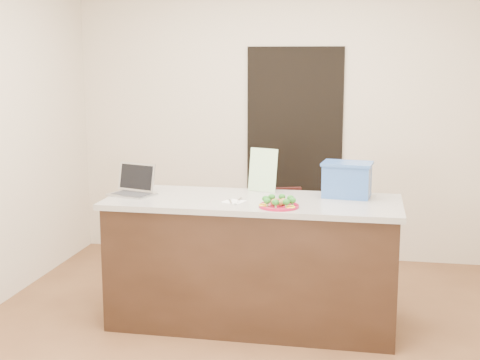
% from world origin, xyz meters
% --- Properties ---
extents(ground, '(4.00, 4.00, 0.00)m').
position_xyz_m(ground, '(0.00, 0.00, 0.00)').
color(ground, brown).
rests_on(ground, ground).
extents(room_shell, '(4.00, 4.00, 4.00)m').
position_xyz_m(room_shell, '(0.00, 0.00, 1.62)').
color(room_shell, white).
rests_on(room_shell, ground).
extents(doorway, '(0.90, 0.02, 2.00)m').
position_xyz_m(doorway, '(0.10, 1.98, 1.00)').
color(doorway, black).
rests_on(doorway, ground).
extents(island, '(2.06, 0.76, 0.92)m').
position_xyz_m(island, '(0.00, 0.25, 0.46)').
color(island, black).
rests_on(island, ground).
extents(plate, '(0.27, 0.27, 0.02)m').
position_xyz_m(plate, '(0.21, 0.03, 0.93)').
color(plate, maroon).
rests_on(plate, island).
extents(meatballs, '(0.11, 0.10, 0.04)m').
position_xyz_m(meatballs, '(0.21, 0.03, 0.96)').
color(meatballs, olive).
rests_on(meatballs, plate).
extents(broccoli, '(0.23, 0.23, 0.04)m').
position_xyz_m(broccoli, '(0.21, 0.03, 0.97)').
color(broccoli, '#165416').
rests_on(broccoli, plate).
extents(pepper_rings, '(0.24, 0.23, 0.01)m').
position_xyz_m(pepper_rings, '(0.21, 0.03, 0.94)').
color(pepper_rings, yellow).
rests_on(pepper_rings, plate).
extents(napkin, '(0.17, 0.17, 0.01)m').
position_xyz_m(napkin, '(-0.11, 0.13, 0.92)').
color(napkin, silver).
rests_on(napkin, island).
extents(fork, '(0.05, 0.15, 0.00)m').
position_xyz_m(fork, '(-0.13, 0.14, 0.93)').
color(fork, '#B1B2B6').
rests_on(fork, napkin).
extents(knife, '(0.02, 0.21, 0.01)m').
position_xyz_m(knife, '(-0.08, 0.11, 0.93)').
color(knife, silver).
rests_on(knife, napkin).
extents(yogurt_bottle, '(0.03, 0.03, 0.06)m').
position_xyz_m(yogurt_bottle, '(0.21, -0.00, 0.95)').
color(yogurt_bottle, white).
rests_on(yogurt_bottle, island).
extents(laptop, '(0.36, 0.33, 0.22)m').
position_xyz_m(laptop, '(-0.88, 0.27, 0.98)').
color(laptop, '#A3A4A8').
rests_on(laptop, island).
extents(leaflet, '(0.23, 0.12, 0.32)m').
position_xyz_m(leaflet, '(0.03, 0.54, 1.08)').
color(leaflet, white).
rests_on(leaflet, island).
extents(blue_box, '(0.37, 0.29, 0.25)m').
position_xyz_m(blue_box, '(0.64, 0.46, 1.05)').
color(blue_box, '#2A519A').
rests_on(blue_box, island).
extents(chair, '(0.47, 0.48, 0.84)m').
position_xyz_m(chair, '(0.07, 1.02, 0.48)').
color(chair, '#381310').
rests_on(chair, ground).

